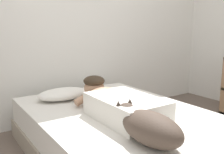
{
  "coord_description": "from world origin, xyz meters",
  "views": [
    {
      "loc": [
        -1.35,
        -1.44,
        1.12
      ],
      "look_at": [
        -0.04,
        0.52,
        0.66
      ],
      "focal_mm": 40.63,
      "sensor_mm": 36.0,
      "label": 1
    }
  ],
  "objects_px": {
    "dog": "(148,126)",
    "coffee_cup": "(109,93)",
    "cell_phone": "(157,123)",
    "bed": "(122,136)",
    "pillow": "(63,94)",
    "person_lying": "(116,102)"
  },
  "relations": [
    {
      "from": "dog",
      "to": "coffee_cup",
      "type": "distance_m",
      "value": 1.09
    },
    {
      "from": "dog",
      "to": "cell_phone",
      "type": "relative_size",
      "value": 4.11
    },
    {
      "from": "cell_phone",
      "to": "coffee_cup",
      "type": "bearing_deg",
      "value": 82.59
    },
    {
      "from": "bed",
      "to": "dog",
      "type": "bearing_deg",
      "value": -109.81
    },
    {
      "from": "dog",
      "to": "cell_phone",
      "type": "height_order",
      "value": "dog"
    },
    {
      "from": "pillow",
      "to": "coffee_cup",
      "type": "bearing_deg",
      "value": -22.43
    },
    {
      "from": "cell_phone",
      "to": "person_lying",
      "type": "bearing_deg",
      "value": 111.67
    },
    {
      "from": "coffee_cup",
      "to": "dog",
      "type": "bearing_deg",
      "value": -110.14
    },
    {
      "from": "person_lying",
      "to": "dog",
      "type": "height_order",
      "value": "person_lying"
    },
    {
      "from": "person_lying",
      "to": "coffee_cup",
      "type": "distance_m",
      "value": 0.55
    },
    {
      "from": "coffee_cup",
      "to": "cell_phone",
      "type": "xyz_separation_m",
      "value": [
        -0.11,
        -0.83,
        -0.03
      ]
    },
    {
      "from": "dog",
      "to": "coffee_cup",
      "type": "bearing_deg",
      "value": 69.86
    },
    {
      "from": "dog",
      "to": "bed",
      "type": "bearing_deg",
      "value": 70.19
    },
    {
      "from": "pillow",
      "to": "coffee_cup",
      "type": "height_order",
      "value": "pillow"
    },
    {
      "from": "pillow",
      "to": "cell_phone",
      "type": "height_order",
      "value": "pillow"
    },
    {
      "from": "pillow",
      "to": "coffee_cup",
      "type": "distance_m",
      "value": 0.47
    },
    {
      "from": "cell_phone",
      "to": "dog",
      "type": "bearing_deg",
      "value": -144.8
    },
    {
      "from": "bed",
      "to": "cell_phone",
      "type": "distance_m",
      "value": 0.41
    },
    {
      "from": "bed",
      "to": "cell_phone",
      "type": "height_order",
      "value": "cell_phone"
    },
    {
      "from": "pillow",
      "to": "dog",
      "type": "distance_m",
      "value": 1.2
    },
    {
      "from": "pillow",
      "to": "cell_phone",
      "type": "relative_size",
      "value": 3.71
    },
    {
      "from": "bed",
      "to": "coffee_cup",
      "type": "relative_size",
      "value": 16.44
    }
  ]
}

